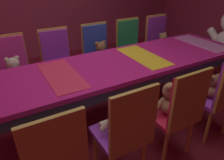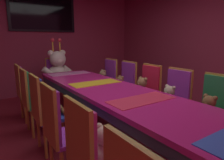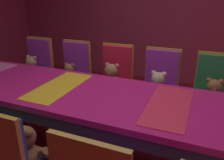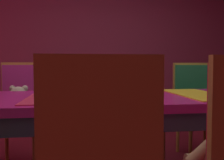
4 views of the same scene
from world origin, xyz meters
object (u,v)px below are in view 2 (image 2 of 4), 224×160
teddy_right_5 (103,78)px  chair_right_5 (108,77)px  teddy_right_1 (208,109)px  chair_right_2 (175,95)px  teddy_right_4 (120,84)px  chair_left_3 (43,106)px  chair_right_3 (148,88)px  chair_left_4 (31,95)px  teddy_right_3 (142,89)px  teddy_right_2 (169,97)px  teddy_left_3 (55,105)px  king_teddy_bear (58,68)px  chair_left_5 (24,87)px  teddy_left_5 (33,87)px  chair_left_1 (89,152)px  chair_left_2 (58,124)px  chair_right_1 (215,106)px  teddy_left_1 (106,147)px  banquet_table (115,96)px  wall_tv (43,12)px  chair_right_4 (126,81)px  throne_chair (56,75)px

teddy_right_5 → chair_right_5: bearing=-180.0°
teddy_right_1 → chair_right_2: size_ratio=0.32×
chair_right_2 → teddy_right_4: bearing=-83.4°
chair_left_3 → chair_right_3: same height
chair_left_4 → chair_right_2: same height
teddy_right_3 → teddy_right_4: bearing=-90.2°
teddy_right_4 → teddy_right_2: bearing=89.6°
teddy_left_3 → king_teddy_bear: size_ratio=0.34×
chair_left_5 → teddy_left_5: (0.14, -0.00, -0.02)m
chair_left_1 → chair_left_2: same height
chair_left_5 → chair_right_1: size_ratio=1.00×
chair_left_4 → chair_right_3: 1.86m
teddy_left_5 → teddy_right_3: 1.88m
teddy_left_1 → teddy_right_2: (1.44, 0.61, -0.00)m
king_teddy_bear → teddy_right_4: bearing=29.3°
teddy_right_1 → teddy_right_2: size_ratio=0.99×
chair_left_4 → teddy_left_5: size_ratio=3.48×
banquet_table → chair_right_2: (0.87, -0.28, -0.06)m
chair_left_5 → teddy_left_3: bearing=-83.1°
teddy_right_2 → teddy_right_4: size_ratio=1.16×
banquet_table → teddy_right_5: (0.73, 1.50, -0.07)m
chair_left_3 → king_teddy_bear: size_ratio=1.02×
teddy_left_1 → wall_tv: wall_tv is taller
chair_right_5 → chair_right_4: bearing=90.8°
chair_right_2 → chair_right_5: size_ratio=1.00×
chair_left_1 → chair_right_4: same height
teddy_left_3 → teddy_right_2: size_ratio=1.01×
banquet_table → teddy_left_5: (-0.71, 1.49, -0.08)m
teddy_left_3 → chair_right_2: chair_right_2 is taller
chair_left_3 → teddy_left_5: size_ratio=3.48×
chair_right_5 → wall_tv: wall_tv is taller
teddy_right_1 → chair_left_4: bearing=-47.9°
chair_left_1 → chair_right_3: same height
wall_tv → teddy_right_2: bearing=-77.9°
chair_left_5 → chair_right_1: (1.73, -2.35, 0.00)m
teddy_right_5 → throne_chair: bearing=-50.2°
banquet_table → chair_left_3: (-0.86, 0.30, -0.06)m
chair_left_1 → teddy_right_5: 2.88m
king_teddy_bear → chair_right_3: bearing=24.7°
chair_left_1 → chair_left_4: same height
chair_left_2 → teddy_left_3: chair_left_2 is taller
teddy_right_4 → teddy_left_1: bearing=51.0°
chair_right_1 → king_teddy_bear: size_ratio=1.02×
chair_right_5 → teddy_right_3: bearing=83.6°
banquet_table → teddy_left_3: teddy_left_3 is taller
banquet_table → chair_right_1: bearing=-44.6°
banquet_table → chair_left_5: size_ratio=3.72×
chair_left_5 → teddy_right_2: size_ratio=3.04×
teddy_left_5 → teddy_right_4: (1.45, -0.60, -0.00)m
teddy_right_1 → chair_right_4: 1.76m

